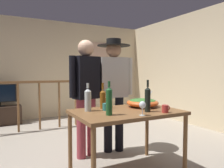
% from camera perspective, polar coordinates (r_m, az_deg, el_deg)
% --- Properties ---
extents(ground_plane, '(7.87, 7.87, 0.00)m').
position_cam_1_polar(ground_plane, '(3.40, -5.28, -18.07)').
color(ground_plane, '#9E9384').
extents(back_wall, '(5.62, 0.10, 2.62)m').
position_cam_1_polar(back_wall, '(6.08, -16.39, 3.81)').
color(back_wall, beige).
rests_on(back_wall, ground_plane).
extents(side_wall_right, '(0.10, 4.54, 2.62)m').
position_cam_1_polar(side_wall_right, '(5.56, 18.54, 3.83)').
color(side_wall_right, beige).
rests_on(side_wall_right, ground_plane).
extents(framed_picture, '(0.65, 0.03, 0.68)m').
position_cam_1_polar(framed_picture, '(6.48, -3.71, 7.97)').
color(framed_picture, tan).
extents(stair_railing, '(3.03, 0.10, 1.10)m').
position_cam_1_polar(stair_railing, '(4.80, -21.03, -3.80)').
color(stair_railing, brown).
rests_on(stair_railing, ground_plane).
extents(tv_console, '(0.90, 0.40, 0.43)m').
position_cam_1_polar(tv_console, '(5.70, -27.52, -7.45)').
color(tv_console, '#38281E').
rests_on(tv_console, ground_plane).
extents(flat_screen_tv, '(0.70, 0.12, 0.52)m').
position_cam_1_polar(flat_screen_tv, '(5.60, -27.65, -2.30)').
color(flat_screen_tv, black).
rests_on(flat_screen_tv, tv_console).
extents(serving_table, '(1.24, 0.82, 0.78)m').
position_cam_1_polar(serving_table, '(2.58, 3.90, -8.79)').
color(serving_table, brown).
rests_on(serving_table, ground_plane).
extents(salad_bowl, '(0.42, 0.42, 0.21)m').
position_cam_1_polar(salad_bowl, '(2.84, 8.13, -4.84)').
color(salad_bowl, '#DB5B23').
rests_on(salad_bowl, serving_table).
extents(wine_glass, '(0.07, 0.07, 0.15)m').
position_cam_1_polar(wine_glass, '(2.28, 8.10, -5.70)').
color(wine_glass, silver).
rests_on(wine_glass, serving_table).
extents(wine_bottle_green, '(0.07, 0.07, 0.36)m').
position_cam_1_polar(wine_bottle_green, '(2.27, -0.77, -4.46)').
color(wine_bottle_green, '#1E5628').
rests_on(wine_bottle_green, serving_table).
extents(wine_bottle_amber, '(0.07, 0.07, 0.32)m').
position_cam_1_polar(wine_bottle_amber, '(2.70, -2.46, -3.85)').
color(wine_bottle_amber, brown).
rests_on(wine_bottle_amber, serving_table).
extents(wine_bottle_dark, '(0.07, 0.07, 0.37)m').
position_cam_1_polar(wine_bottle_dark, '(2.49, 9.46, -3.91)').
color(wine_bottle_dark, black).
rests_on(wine_bottle_dark, serving_table).
extents(wine_bottle_clear, '(0.08, 0.08, 0.33)m').
position_cam_1_polar(wine_bottle_clear, '(2.52, -6.43, -4.07)').
color(wine_bottle_clear, silver).
rests_on(wine_bottle_clear, serving_table).
extents(mug_red, '(0.11, 0.07, 0.09)m').
position_cam_1_polar(mug_red, '(2.50, 14.00, -6.40)').
color(mug_red, '#B7332D').
rests_on(mug_red, serving_table).
extents(mug_teal, '(0.11, 0.07, 0.08)m').
position_cam_1_polar(mug_teal, '(2.57, -1.69, -6.08)').
color(mug_teal, teal).
rests_on(mug_teal, serving_table).
extents(person_standing_left, '(0.53, 0.29, 1.69)m').
position_cam_1_polar(person_standing_left, '(3.10, -6.90, -1.23)').
color(person_standing_left, '#9E3842').
rests_on(person_standing_left, ground_plane).
extents(person_standing_right, '(0.59, 0.50, 1.74)m').
position_cam_1_polar(person_standing_right, '(3.29, 0.45, 0.05)').
color(person_standing_right, black).
rests_on(person_standing_right, ground_plane).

